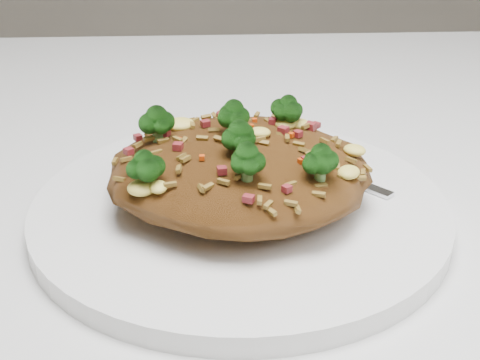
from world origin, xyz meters
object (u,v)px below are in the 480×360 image
at_px(fried_rice, 240,160).
at_px(fork, 305,163).
at_px(dining_table, 318,264).
at_px(plate, 240,209).

height_order(fried_rice, fork, fried_rice).
relative_size(fried_rice, fork, 1.31).
relative_size(dining_table, fork, 9.33).
bearing_deg(plate, fork, 45.15).
bearing_deg(fried_rice, plate, 67.79).
xyz_separation_m(plate, fried_rice, (-0.00, -0.00, 0.04)).
xyz_separation_m(fried_rice, fork, (0.05, 0.05, -0.03)).
xyz_separation_m(dining_table, fork, (-0.02, -0.02, 0.11)).
bearing_deg(fork, plate, -87.99).
bearing_deg(dining_table, fork, -127.21).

